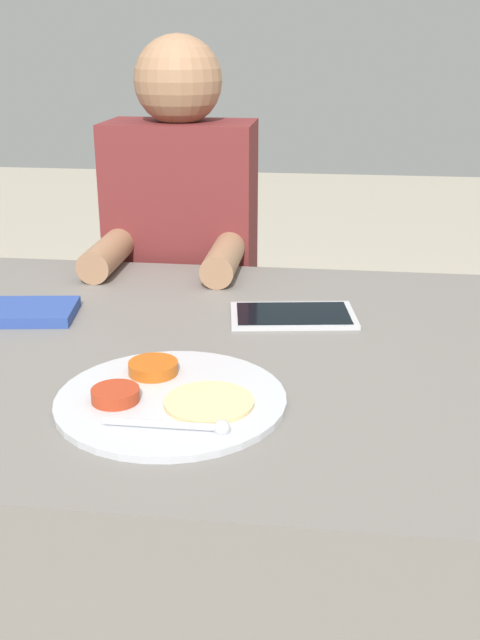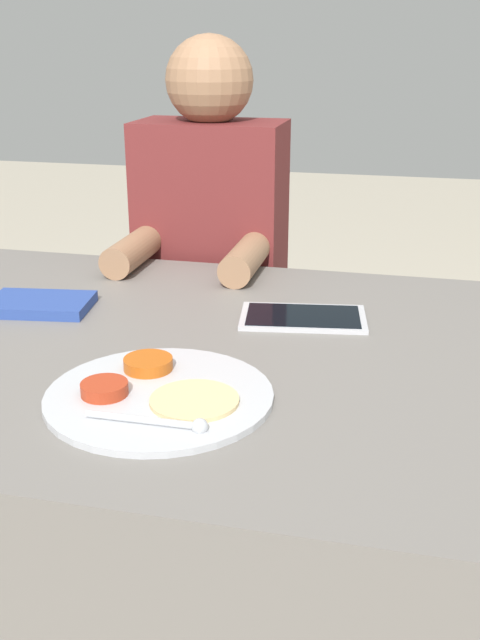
{
  "view_description": "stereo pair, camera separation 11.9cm",
  "coord_description": "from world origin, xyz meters",
  "px_view_note": "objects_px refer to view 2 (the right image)",
  "views": [
    {
      "loc": [
        0.26,
        -1.13,
        1.22
      ],
      "look_at": [
        0.12,
        -0.02,
        0.79
      ],
      "focal_mm": 42.0,
      "sensor_mm": 36.0,
      "label": 1
    },
    {
      "loc": [
        0.37,
        -1.11,
        1.22
      ],
      "look_at": [
        0.12,
        -0.02,
        0.79
      ],
      "focal_mm": 42.0,
      "sensor_mm": 36.0,
      "label": 2
    }
  ],
  "objects_px": {
    "red_notebook": "(40,305)",
    "person_diner": "(212,305)",
    "thali_tray": "(158,394)",
    "tablet_device": "(303,317)"
  },
  "relations": [
    {
      "from": "tablet_device",
      "to": "person_diner",
      "type": "height_order",
      "value": "person_diner"
    },
    {
      "from": "red_notebook",
      "to": "person_diner",
      "type": "xyz_separation_m",
      "value": [
        0.2,
        0.5,
        -0.16
      ]
    },
    {
      "from": "thali_tray",
      "to": "person_diner",
      "type": "xyz_separation_m",
      "value": [
        -0.14,
        0.8,
        -0.16
      ]
    },
    {
      "from": "tablet_device",
      "to": "person_diner",
      "type": "distance_m",
      "value": 0.55
    },
    {
      "from": "thali_tray",
      "to": "person_diner",
      "type": "height_order",
      "value": "person_diner"
    },
    {
      "from": "red_notebook",
      "to": "thali_tray",
      "type": "bearing_deg",
      "value": -41.83
    },
    {
      "from": "red_notebook",
      "to": "person_diner",
      "type": "relative_size",
      "value": 0.17
    },
    {
      "from": "red_notebook",
      "to": "tablet_device",
      "type": "bearing_deg",
      "value": 6.72
    },
    {
      "from": "thali_tray",
      "to": "person_diner",
      "type": "relative_size",
      "value": 0.27
    },
    {
      "from": "thali_tray",
      "to": "red_notebook",
      "type": "relative_size",
      "value": 1.59
    }
  ]
}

